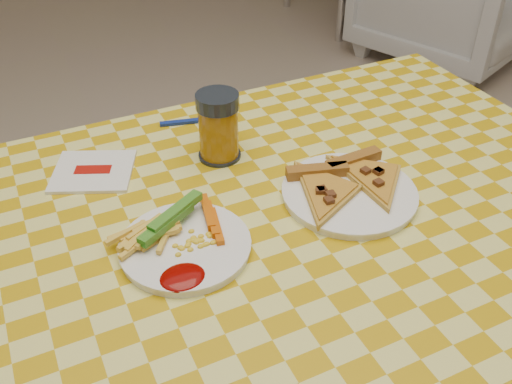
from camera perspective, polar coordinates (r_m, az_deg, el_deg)
table at (r=0.97m, az=1.37°, el=-6.40°), size 1.28×0.88×0.76m
plate_left at (r=0.87m, az=-7.07°, el=-5.50°), size 0.21×0.21×0.01m
plate_right at (r=0.98m, az=9.29°, el=-0.22°), size 0.27×0.27×0.01m
fries_veggies at (r=0.87m, az=-8.04°, el=-4.17°), size 0.20×0.18×0.04m
pizza_slices at (r=0.99m, az=9.05°, el=1.01°), size 0.26×0.24×0.02m
drink_glass at (r=1.05m, az=-3.77°, el=6.50°), size 0.08×0.08×0.13m
napkin at (r=1.07m, az=-15.97°, el=2.02°), size 0.18×0.17×0.01m
fork at (r=1.19m, az=-5.96°, el=7.13°), size 0.15×0.05×0.01m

